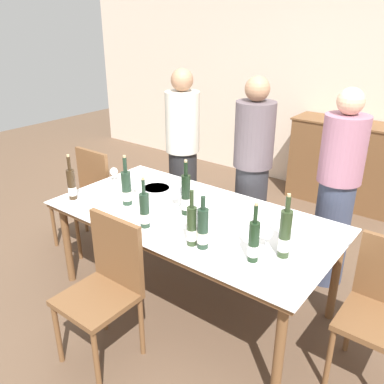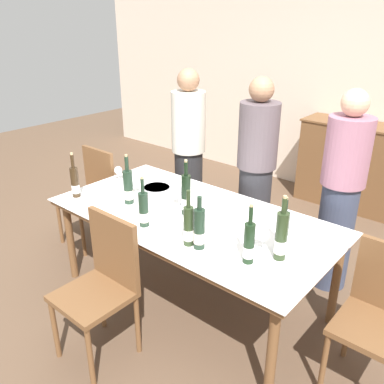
% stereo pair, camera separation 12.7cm
% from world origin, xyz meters
% --- Properties ---
extents(ground_plane, '(12.00, 12.00, 0.00)m').
position_xyz_m(ground_plane, '(0.00, 0.00, 0.00)').
color(ground_plane, brown).
extents(back_wall, '(8.00, 0.10, 2.80)m').
position_xyz_m(back_wall, '(0.00, 2.79, 1.40)').
color(back_wall, beige).
rests_on(back_wall, ground_plane).
extents(sideboard_cabinet, '(1.30, 0.46, 0.98)m').
position_xyz_m(sideboard_cabinet, '(0.33, 2.50, 0.49)').
color(sideboard_cabinet, brown).
rests_on(sideboard_cabinet, ground_plane).
extents(dining_table, '(2.09, 1.07, 0.73)m').
position_xyz_m(dining_table, '(0.00, 0.00, 0.67)').
color(dining_table, brown).
rests_on(dining_table, ground_plane).
extents(ice_bucket, '(0.20, 0.20, 0.21)m').
position_xyz_m(ice_bucket, '(-0.21, -0.14, 0.84)').
color(ice_bucket, white).
rests_on(ice_bucket, dining_table).
extents(wine_bottle_0, '(0.07, 0.07, 0.35)m').
position_xyz_m(wine_bottle_0, '(0.33, -0.32, 0.86)').
color(wine_bottle_0, '#1E3323').
rests_on(wine_bottle_0, dining_table).
extents(wine_bottle_1, '(0.07, 0.07, 0.37)m').
position_xyz_m(wine_bottle_1, '(0.25, -0.33, 0.86)').
color(wine_bottle_1, '#28381E').
rests_on(wine_bottle_1, dining_table).
extents(wine_bottle_2, '(0.07, 0.07, 0.39)m').
position_xyz_m(wine_bottle_2, '(-0.50, -0.16, 0.86)').
color(wine_bottle_2, '#1E3323').
rests_on(wine_bottle_2, dining_table).
extents(wine_bottle_3, '(0.07, 0.07, 0.41)m').
position_xyz_m(wine_bottle_3, '(-0.04, -0.01, 0.87)').
color(wine_bottle_3, black).
rests_on(wine_bottle_3, dining_table).
extents(wine_bottle_4, '(0.07, 0.07, 0.36)m').
position_xyz_m(wine_bottle_4, '(-0.14, -0.34, 0.85)').
color(wine_bottle_4, '#1E3323').
rests_on(wine_bottle_4, dining_table).
extents(wine_bottle_5, '(0.07, 0.07, 0.37)m').
position_xyz_m(wine_bottle_5, '(0.65, -0.25, 0.85)').
color(wine_bottle_5, black).
rests_on(wine_bottle_5, dining_table).
extents(wine_bottle_6, '(0.06, 0.06, 0.36)m').
position_xyz_m(wine_bottle_6, '(-0.91, -0.35, 0.85)').
color(wine_bottle_6, '#332314').
rests_on(wine_bottle_6, dining_table).
extents(wine_bottle_7, '(0.07, 0.07, 0.35)m').
position_xyz_m(wine_bottle_7, '(0.73, 0.00, 0.85)').
color(wine_bottle_7, '#1E3323').
rests_on(wine_bottle_7, dining_table).
extents(wine_bottle_8, '(0.07, 0.07, 0.41)m').
position_xyz_m(wine_bottle_8, '(0.77, -0.10, 0.87)').
color(wine_bottle_8, '#28381E').
rests_on(wine_bottle_8, dining_table).
extents(wine_glass_0, '(0.08, 0.08, 0.14)m').
position_xyz_m(wine_glass_0, '(0.64, -0.08, 0.83)').
color(wine_glass_0, white).
rests_on(wine_glass_0, dining_table).
extents(wine_glass_1, '(0.09, 0.09, 0.16)m').
position_xyz_m(wine_glass_1, '(-0.17, 0.05, 0.84)').
color(wine_glass_1, white).
rests_on(wine_glass_1, dining_table).
extents(wine_glass_2, '(0.07, 0.07, 0.14)m').
position_xyz_m(wine_glass_2, '(-0.60, -0.01, 0.82)').
color(wine_glass_2, white).
rests_on(wine_glass_2, dining_table).
extents(wine_glass_3, '(0.07, 0.07, 0.12)m').
position_xyz_m(wine_glass_3, '(-0.93, 0.10, 0.81)').
color(wine_glass_3, white).
rests_on(wine_glass_3, dining_table).
extents(chair_right_end, '(0.42, 0.42, 0.90)m').
position_xyz_m(chair_right_end, '(1.34, 0.08, 0.52)').
color(chair_right_end, brown).
rests_on(chair_right_end, ground_plane).
extents(chair_near_front, '(0.42, 0.42, 0.95)m').
position_xyz_m(chair_near_front, '(-0.08, -0.76, 0.54)').
color(chair_near_front, brown).
rests_on(chair_near_front, ground_plane).
extents(chair_left_end, '(0.42, 0.42, 0.91)m').
position_xyz_m(chair_left_end, '(-1.34, 0.09, 0.52)').
color(chair_left_end, brown).
rests_on(chair_left_end, ground_plane).
extents(person_host, '(0.33, 0.33, 1.62)m').
position_xyz_m(person_host, '(-0.81, 0.89, 0.81)').
color(person_host, '#262628').
rests_on(person_host, ground_plane).
extents(person_guest_left, '(0.33, 0.33, 1.63)m').
position_xyz_m(person_guest_left, '(0.03, 0.80, 0.82)').
color(person_guest_left, '#2D2D33').
rests_on(person_guest_left, ground_plane).
extents(person_guest_right, '(0.33, 0.33, 1.60)m').
position_xyz_m(person_guest_right, '(0.74, 0.89, 0.80)').
color(person_guest_right, '#383F56').
rests_on(person_guest_right, ground_plane).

